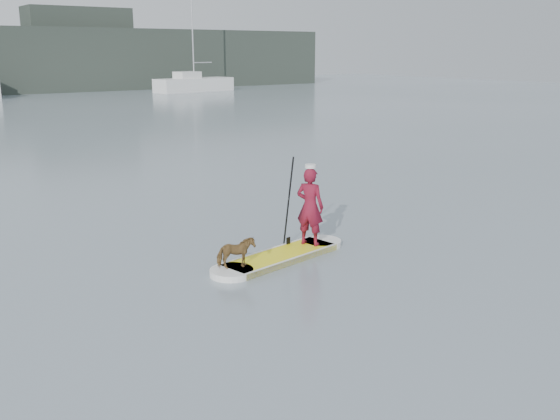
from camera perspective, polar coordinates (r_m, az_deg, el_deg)
ground at (r=11.36m, az=-17.29°, el=-6.73°), size 140.00×140.00×0.00m
paddleboard at (r=12.19m, az=0.00°, el=-4.28°), size 3.26×1.22×0.12m
paddler at (r=12.55m, az=2.76°, el=0.31°), size 0.61×0.69×1.59m
white_cap at (r=12.37m, az=2.80°, el=4.03°), size 0.22×0.22×0.07m
dog at (r=11.34m, az=-4.06°, el=-3.93°), size 0.74×0.47×0.57m
paddle at (r=12.59m, az=0.78°, el=-0.18°), size 0.10×0.30×2.00m
sailboat_f at (r=62.13m, az=-7.90°, el=11.42°), size 8.29×3.58×12.02m
shore_building_east at (r=67.56m, az=-17.82°, el=13.83°), size 10.00×4.00×8.00m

